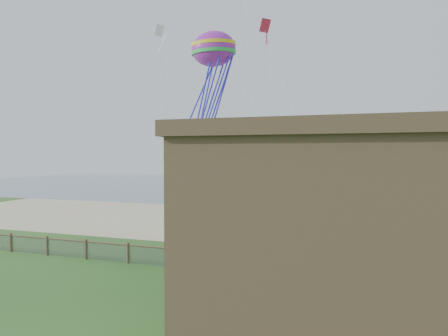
{
  "coord_description": "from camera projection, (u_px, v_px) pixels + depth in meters",
  "views": [
    {
      "loc": [
        9.95,
        -14.79,
        6.57
      ],
      "look_at": [
        2.43,
        8.0,
        5.73
      ],
      "focal_mm": 32.0,
      "sensor_mm": 36.0,
      "label": 1
    }
  ],
  "objects": [
    {
      "name": "sand_beach",
      "position": [
        246.0,
        222.0,
        38.26
      ],
      "size": [
        72.0,
        20.0,
        0.02
      ],
      "primitive_type": "cube",
      "color": "#C0B18B",
      "rests_on": "ground"
    },
    {
      "name": "octopus_kite",
      "position": [
        213.0,
        74.0,
        30.44
      ],
      "size": [
        3.64,
        2.66,
        7.23
      ],
      "primitive_type": null,
      "rotation": [
        0.0,
        0.0,
        0.05
      ],
      "color": "#FD2874"
    },
    {
      "name": "chainlink_fence",
      "position": [
        173.0,
        258.0,
        23.06
      ],
      "size": [
        36.2,
        0.2,
        1.25
      ],
      "primitive_type": null,
      "color": "brown",
      "rests_on": "ground"
    },
    {
      "name": "motel_deck",
      "position": [
        425.0,
        294.0,
        18.04
      ],
      "size": [
        15.0,
        2.0,
        0.5
      ],
      "primitive_type": "cube",
      "color": "brown",
      "rests_on": "ground"
    },
    {
      "name": "ocean",
      "position": [
        303.0,
        187.0,
        80.01
      ],
      "size": [
        160.0,
        68.0,
        0.02
      ],
      "primitive_type": "cube",
      "color": "slate",
      "rests_on": "ground"
    },
    {
      "name": "ground",
      "position": [
        114.0,
        305.0,
        17.38
      ],
      "size": [
        160.0,
        160.0,
        0.0
      ],
      "primitive_type": "plane",
      "color": "#25551D",
      "rests_on": "ground"
    },
    {
      "name": "kite_white",
      "position": [
        159.0,
        37.0,
        35.15
      ],
      "size": [
        1.83,
        1.61,
        2.24
      ],
      "primitive_type": null,
      "rotation": [
        0.44,
        0.0,
        1.07
      ],
      "color": "white"
    },
    {
      "name": "picnic_table",
      "position": [
        199.0,
        281.0,
        19.28
      ],
      "size": [
        2.37,
        2.13,
        0.82
      ],
      "primitive_type": null,
      "rotation": [
        0.0,
        0.0,
        -0.41
      ],
      "color": "brown",
      "rests_on": "ground"
    },
    {
      "name": "kite_red",
      "position": [
        265.0,
        30.0,
        31.78
      ],
      "size": [
        1.74,
        1.72,
        1.93
      ],
      "primitive_type": null,
      "rotation": [
        0.44,
        0.0,
        0.84
      ],
      "color": "#C7233F"
    }
  ]
}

